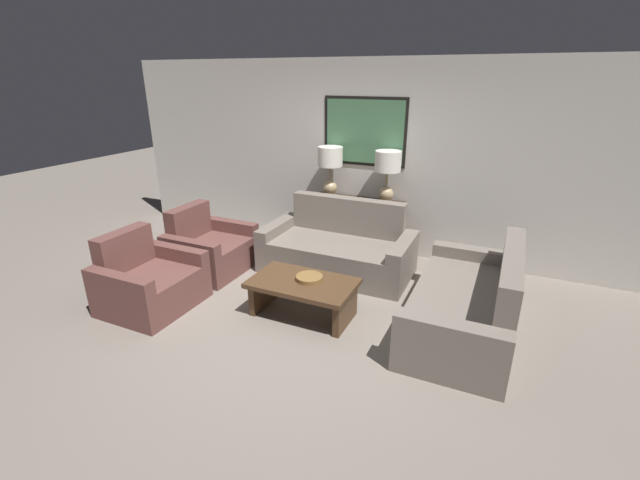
{
  "coord_description": "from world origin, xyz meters",
  "views": [
    {
      "loc": [
        1.95,
        -3.36,
        2.43
      ],
      "look_at": [
        0.03,
        0.81,
        0.65
      ],
      "focal_mm": 24.0,
      "sensor_mm": 36.0,
      "label": 1
    }
  ],
  "objects_px": {
    "table_lamp_left": "(330,163)",
    "couch_by_back_wall": "(338,249)",
    "armchair_near_camera": "(149,282)",
    "coffee_table": "(303,290)",
    "armchair_near_back_wall": "(209,250)",
    "table_lamp_right": "(388,169)",
    "console_table": "(356,226)",
    "decorative_bowl": "(309,278)",
    "couch_by_side": "(469,305)"
  },
  "relations": [
    {
      "from": "table_lamp_right",
      "to": "armchair_near_camera",
      "type": "relative_size",
      "value": 0.73
    },
    {
      "from": "armchair_near_camera",
      "to": "table_lamp_right",
      "type": "bearing_deg",
      "value": 50.89
    },
    {
      "from": "console_table",
      "to": "decorative_bowl",
      "type": "height_order",
      "value": "console_table"
    },
    {
      "from": "table_lamp_right",
      "to": "couch_by_back_wall",
      "type": "height_order",
      "value": "table_lamp_right"
    },
    {
      "from": "console_table",
      "to": "armchair_near_camera",
      "type": "bearing_deg",
      "value": -122.67
    },
    {
      "from": "couch_by_back_wall",
      "to": "couch_by_side",
      "type": "relative_size",
      "value": 1.0
    },
    {
      "from": "decorative_bowl",
      "to": "armchair_near_back_wall",
      "type": "xyz_separation_m",
      "value": [
        -1.7,
        0.47,
        -0.15
      ]
    },
    {
      "from": "couch_by_back_wall",
      "to": "coffee_table",
      "type": "xyz_separation_m",
      "value": [
        0.1,
        -1.22,
        0.0
      ]
    },
    {
      "from": "console_table",
      "to": "coffee_table",
      "type": "xyz_separation_m",
      "value": [
        0.1,
        -1.89,
        -0.1
      ]
    },
    {
      "from": "couch_by_side",
      "to": "armchair_near_camera",
      "type": "relative_size",
      "value": 1.99
    },
    {
      "from": "couch_by_side",
      "to": "decorative_bowl",
      "type": "distance_m",
      "value": 1.63
    },
    {
      "from": "couch_by_back_wall",
      "to": "armchair_near_camera",
      "type": "relative_size",
      "value": 1.99
    },
    {
      "from": "table_lamp_right",
      "to": "armchair_near_camera",
      "type": "height_order",
      "value": "table_lamp_right"
    },
    {
      "from": "couch_by_side",
      "to": "armchair_near_back_wall",
      "type": "distance_m",
      "value": 3.28
    },
    {
      "from": "armchair_near_back_wall",
      "to": "couch_by_back_wall",
      "type": "bearing_deg",
      "value": 24.21
    },
    {
      "from": "table_lamp_left",
      "to": "couch_by_side",
      "type": "xyz_separation_m",
      "value": [
        2.15,
        -1.46,
        -0.98
      ]
    },
    {
      "from": "table_lamp_left",
      "to": "couch_by_back_wall",
      "type": "xyz_separation_m",
      "value": [
        0.41,
        -0.67,
        -0.98
      ]
    },
    {
      "from": "couch_by_back_wall",
      "to": "couch_by_side",
      "type": "bearing_deg",
      "value": -24.65
    },
    {
      "from": "coffee_table",
      "to": "decorative_bowl",
      "type": "bearing_deg",
      "value": 49.14
    },
    {
      "from": "table_lamp_right",
      "to": "couch_by_back_wall",
      "type": "relative_size",
      "value": 0.37
    },
    {
      "from": "coffee_table",
      "to": "decorative_bowl",
      "type": "xyz_separation_m",
      "value": [
        0.05,
        0.06,
        0.13
      ]
    },
    {
      "from": "couch_by_back_wall",
      "to": "decorative_bowl",
      "type": "distance_m",
      "value": 1.18
    },
    {
      "from": "coffee_table",
      "to": "couch_by_side",
      "type": "bearing_deg",
      "value": 14.62
    },
    {
      "from": "armchair_near_camera",
      "to": "armchair_near_back_wall",
      "type": "bearing_deg",
      "value": 90.0
    },
    {
      "from": "table_lamp_right",
      "to": "couch_by_back_wall",
      "type": "distance_m",
      "value": 1.26
    },
    {
      "from": "couch_by_back_wall",
      "to": "armchair_near_camera",
      "type": "distance_m",
      "value": 2.33
    },
    {
      "from": "coffee_table",
      "to": "armchair_near_back_wall",
      "type": "relative_size",
      "value": 1.14
    },
    {
      "from": "couch_by_back_wall",
      "to": "armchair_near_camera",
      "type": "height_order",
      "value": "couch_by_back_wall"
    },
    {
      "from": "table_lamp_left",
      "to": "decorative_bowl",
      "type": "bearing_deg",
      "value": -72.97
    },
    {
      "from": "coffee_table",
      "to": "armchair_near_camera",
      "type": "distance_m",
      "value": 1.73
    },
    {
      "from": "decorative_bowl",
      "to": "couch_by_back_wall",
      "type": "bearing_deg",
      "value": 97.21
    },
    {
      "from": "decorative_bowl",
      "to": "armchair_near_camera",
      "type": "distance_m",
      "value": 1.8
    },
    {
      "from": "table_lamp_right",
      "to": "coffee_table",
      "type": "height_order",
      "value": "table_lamp_right"
    },
    {
      "from": "coffee_table",
      "to": "armchair_near_back_wall",
      "type": "bearing_deg",
      "value": 162.32
    },
    {
      "from": "console_table",
      "to": "table_lamp_right",
      "type": "relative_size",
      "value": 1.82
    },
    {
      "from": "console_table",
      "to": "coffee_table",
      "type": "distance_m",
      "value": 1.9
    },
    {
      "from": "table_lamp_right",
      "to": "decorative_bowl",
      "type": "relative_size",
      "value": 2.47
    },
    {
      "from": "console_table",
      "to": "armchair_near_back_wall",
      "type": "relative_size",
      "value": 1.34
    },
    {
      "from": "couch_by_side",
      "to": "armchair_near_back_wall",
      "type": "height_order",
      "value": "couch_by_side"
    },
    {
      "from": "couch_by_back_wall",
      "to": "couch_by_side",
      "type": "xyz_separation_m",
      "value": [
        1.73,
        -0.79,
        0.0
      ]
    },
    {
      "from": "couch_by_back_wall",
      "to": "decorative_bowl",
      "type": "relative_size",
      "value": 6.71
    },
    {
      "from": "couch_by_back_wall",
      "to": "coffee_table",
      "type": "distance_m",
      "value": 1.22
    },
    {
      "from": "armchair_near_back_wall",
      "to": "couch_by_side",
      "type": "bearing_deg",
      "value": -1.72
    },
    {
      "from": "coffee_table",
      "to": "armchair_near_back_wall",
      "type": "height_order",
      "value": "armchair_near_back_wall"
    },
    {
      "from": "couch_by_side",
      "to": "decorative_bowl",
      "type": "height_order",
      "value": "couch_by_side"
    },
    {
      "from": "decorative_bowl",
      "to": "armchair_near_back_wall",
      "type": "relative_size",
      "value": 0.3
    },
    {
      "from": "table_lamp_left",
      "to": "couch_by_back_wall",
      "type": "relative_size",
      "value": 0.37
    },
    {
      "from": "table_lamp_left",
      "to": "coffee_table",
      "type": "distance_m",
      "value": 2.19
    },
    {
      "from": "table_lamp_left",
      "to": "console_table",
      "type": "bearing_deg",
      "value": 0.0
    },
    {
      "from": "coffee_table",
      "to": "armchair_near_camera",
      "type": "relative_size",
      "value": 1.14
    }
  ]
}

